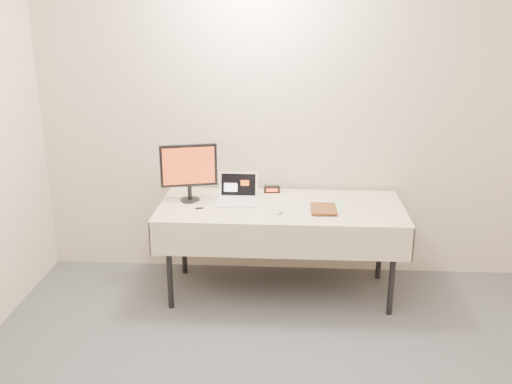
# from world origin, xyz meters

# --- Properties ---
(back_wall) EXTENTS (4.00, 0.10, 2.70)m
(back_wall) POSITION_xyz_m (0.00, 2.50, 1.35)
(back_wall) COLOR beige
(back_wall) RESTS_ON ground
(table) EXTENTS (1.86, 0.81, 0.74)m
(table) POSITION_xyz_m (0.00, 2.05, 0.68)
(table) COLOR black
(table) RESTS_ON ground
(laptop) EXTENTS (0.31, 0.26, 0.21)m
(laptop) POSITION_xyz_m (-0.34, 2.12, 0.79)
(laptop) COLOR white
(laptop) RESTS_ON table
(monitor) EXTENTS (0.43, 0.19, 0.45)m
(monitor) POSITION_xyz_m (-0.71, 2.11, 1.00)
(monitor) COLOR black
(monitor) RESTS_ON table
(book) EXTENTS (0.19, 0.02, 0.25)m
(book) POSITION_xyz_m (0.22, 1.94, 0.86)
(book) COLOR #9B551C
(book) RESTS_ON table
(alarm_clock) EXTENTS (0.13, 0.07, 0.05)m
(alarm_clock) POSITION_xyz_m (-0.08, 2.36, 0.76)
(alarm_clock) COLOR black
(alarm_clock) RESTS_ON table
(clicker) EXTENTS (0.06, 0.09, 0.02)m
(clicker) POSITION_xyz_m (-0.01, 1.87, 0.75)
(clicker) COLOR silver
(clicker) RESTS_ON table
(paper_form) EXTENTS (0.16, 0.26, 0.00)m
(paper_form) POSITION_xyz_m (0.42, 2.08, 0.74)
(paper_form) COLOR #B6E2B4
(paper_form) RESTS_ON table
(usb_dongle) EXTENTS (0.06, 0.04, 0.01)m
(usb_dongle) POSITION_xyz_m (-0.61, 1.93, 0.74)
(usb_dongle) COLOR black
(usb_dongle) RESTS_ON table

